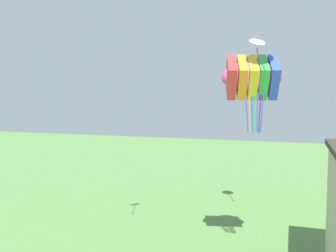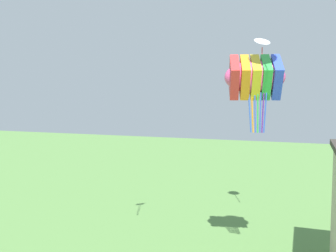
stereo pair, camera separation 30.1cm
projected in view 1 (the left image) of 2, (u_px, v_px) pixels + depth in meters
kite_rainbow_parafoil at (252, 77)px, 15.48m from camera, size 2.84×2.40×3.24m
kite_white_delta at (257, 45)px, 20.30m from camera, size 1.17×1.14×3.53m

